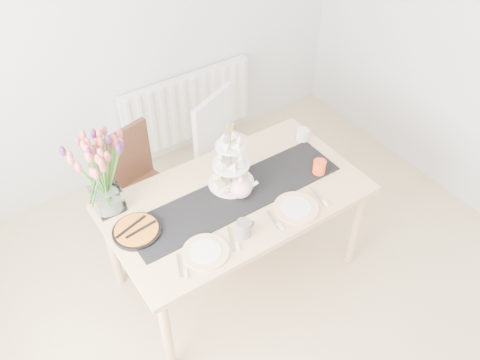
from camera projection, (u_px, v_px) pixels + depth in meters
room_shell at (322, 218)px, 2.25m from camera, size 4.50×4.50×4.50m
radiator at (188, 107)px, 4.36m from camera, size 1.20×0.08×0.60m
dining_table at (236, 204)px, 3.19m from camera, size 1.60×0.90×0.75m
chair_brown at (137, 186)px, 3.48m from camera, size 0.57×0.57×0.95m
chair_white at (228, 145)px, 3.82m from camera, size 0.61×0.61×0.94m
table_runner at (236, 195)px, 3.13m from camera, size 1.40×0.35×0.01m
tulip_vase at (100, 167)px, 2.84m from camera, size 0.60×0.60×0.51m
cake_stand at (231, 169)px, 3.13m from camera, size 0.29×0.29×0.43m
teapot at (241, 188)px, 3.09m from camera, size 0.26×0.24×0.14m
cream_jug at (303, 135)px, 3.52m from camera, size 0.11×0.11×0.09m
tart_tin at (137, 231)px, 2.90m from camera, size 0.28×0.28×0.03m
mug_grey at (244, 228)px, 2.87m from camera, size 0.09×0.09×0.10m
mug_orange at (319, 167)px, 3.26m from camera, size 0.12×0.12×0.10m
plate_left at (206, 252)px, 2.80m from camera, size 0.34×0.34×0.01m
plate_right at (296, 208)px, 3.05m from camera, size 0.32×0.32×0.01m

